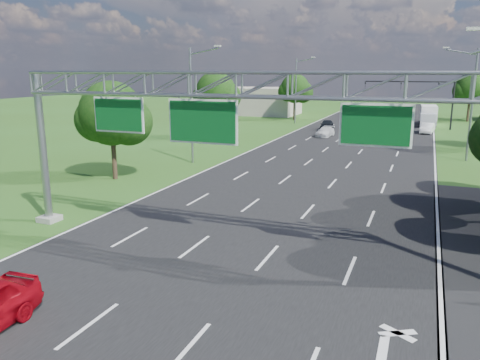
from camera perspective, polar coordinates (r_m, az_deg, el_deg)
The scene contains 17 objects.
ground at distance 38.58m, azimuth 9.55°, elevation 0.90°, with size 220.00×220.00×0.00m, color #2D5018.
road at distance 38.58m, azimuth 9.55°, elevation 0.90°, with size 18.00×180.00×0.02m, color black.
road_flare at distance 22.53m, azimuth 26.56°, elevation -9.28°, with size 3.00×30.00×0.02m, color black.
sign_gantry at distance 20.37m, azimuth 0.10°, elevation 9.85°, with size 23.50×1.00×9.56m.
traffic_signal at distance 71.97m, azimuth 21.79°, elevation 9.92°, with size 12.21×0.24×7.00m.
streetlight_l_near at distance 41.65m, azimuth -5.73°, elevation 9.66°, with size 2.97×0.22×10.16m.
streetlight_l_far at distance 74.45m, azimuth 6.97°, elevation 11.14°, with size 2.97×0.22×10.16m.
streetlight_r_mid at distance 47.10m, azimuth 26.27°, elevation 8.79°, with size 2.97×0.22×10.16m.
tree_verge_la at distance 36.36m, azimuth -15.25°, elevation 7.47°, with size 5.76×4.80×7.40m.
tree_verge_lb at distance 57.18m, azimuth -2.88°, elevation 10.48°, with size 5.76×4.80×8.06m.
tree_verge_lc at distance 79.75m, azimuth 6.77°, elevation 10.84°, with size 5.76×4.80×7.62m.
tree_verge_re at distance 85.22m, azimuth 26.35°, elevation 9.88°, with size 5.76×4.80×7.84m.
building_left at distance 90.17m, azimuth 2.42°, elevation 9.60°, with size 14.00×10.00×5.00m, color #A49A8A.
car_queue_a at distance 60.18m, azimuth 10.35°, elevation 5.81°, with size 1.67×4.11×1.19m, color silver.
car_queue_c at distance 67.01m, azimuth 10.54°, elevation 6.62°, with size 1.66×4.14×1.41m, color black.
car_queue_d at distance 67.13m, azimuth 21.87°, elevation 5.89°, with size 1.43×4.10×1.35m, color white.
box_truck at distance 76.84m, azimuth 21.97°, elevation 7.24°, with size 2.50×7.86×2.95m.
Camera 1 is at (7.83, -6.91, 8.06)m, focal length 35.00 mm.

